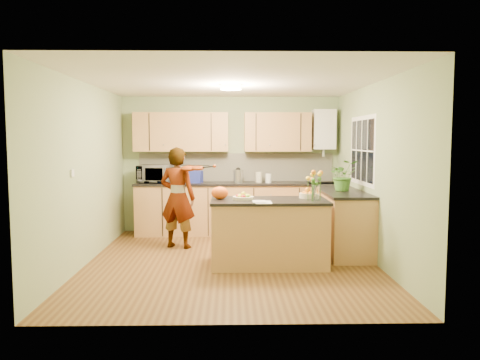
{
  "coord_description": "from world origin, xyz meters",
  "views": [
    {
      "loc": [
        -0.0,
        -6.47,
        1.72
      ],
      "look_at": [
        0.14,
        0.5,
        1.11
      ],
      "focal_mm": 35.0,
      "sensor_mm": 36.0,
      "label": 1
    }
  ],
  "objects": [
    {
      "name": "microwave",
      "position": [
        -1.37,
        1.95,
        1.1
      ],
      "size": [
        0.65,
        0.51,
        0.32
      ],
      "primitive_type": "imported",
      "rotation": [
        0.0,
        0.0,
        -0.24
      ],
      "color": "white",
      "rests_on": "back_counter"
    },
    {
      "name": "ceiling",
      "position": [
        0.0,
        0.0,
        2.5
      ],
      "size": [
        4.0,
        4.5,
        0.02
      ],
      "primitive_type": "cube",
      "color": "white",
      "rests_on": "wall_back"
    },
    {
      "name": "potted_plant",
      "position": [
        1.7,
        0.54,
        1.17
      ],
      "size": [
        0.43,
        0.38,
        0.47
      ],
      "primitive_type": "imported",
      "rotation": [
        0.0,
        0.0,
        0.02
      ],
      "color": "#3E7727",
      "rests_on": "right_counter"
    },
    {
      "name": "papers",
      "position": [
        0.42,
        -0.48,
        0.91
      ],
      "size": [
        0.21,
        0.29,
        0.01
      ],
      "primitive_type": "cube",
      "color": "silver",
      "rests_on": "peninsula_island"
    },
    {
      "name": "light_switch",
      "position": [
        -1.99,
        -0.6,
        1.3
      ],
      "size": [
        0.02,
        0.09,
        0.09
      ],
      "primitive_type": "cube",
      "color": "white",
      "rests_on": "wall_left"
    },
    {
      "name": "splashback",
      "position": [
        0.1,
        2.23,
        1.2
      ],
      "size": [
        3.6,
        0.02,
        0.52
      ],
      "primitive_type": "cube",
      "color": "beige",
      "rests_on": "back_counter"
    },
    {
      "name": "kettle",
      "position": [
        0.13,
        1.93,
        1.07
      ],
      "size": [
        0.17,
        0.17,
        0.32
      ],
      "rotation": [
        0.0,
        0.0,
        -0.26
      ],
      "color": "#B4B4B9",
      "rests_on": "back_counter"
    },
    {
      "name": "boiler",
      "position": [
        1.7,
        2.09,
        1.9
      ],
      "size": [
        0.4,
        0.3,
        0.86
      ],
      "color": "white",
      "rests_on": "wall_back"
    },
    {
      "name": "peninsula_island",
      "position": [
        0.52,
        -0.18,
        0.45
      ],
      "size": [
        1.58,
        0.81,
        0.91
      ],
      "color": "#AC7E44",
      "rests_on": "floor"
    },
    {
      "name": "floor",
      "position": [
        0.0,
        0.0,
        0.0
      ],
      "size": [
        4.5,
        4.5,
        0.0
      ],
      "primitive_type": "plane",
      "color": "#563418",
      "rests_on": "ground"
    },
    {
      "name": "orange_bag",
      "position": [
        -0.15,
        -0.13,
        0.99
      ],
      "size": [
        0.27,
        0.24,
        0.17
      ],
      "primitive_type": "ellipsoid",
      "rotation": [
        0.0,
        0.0,
        0.23
      ],
      "color": "#F35A14",
      "rests_on": "peninsula_island"
    },
    {
      "name": "right_counter",
      "position": [
        1.7,
        0.85,
        0.47
      ],
      "size": [
        0.62,
        2.24,
        0.94
      ],
      "color": "#AC7E44",
      "rests_on": "floor"
    },
    {
      "name": "violinist",
      "position": [
        -0.84,
        0.89,
        0.8
      ],
      "size": [
        0.68,
        0.55,
        1.6
      ],
      "primitive_type": "imported",
      "rotation": [
        0.0,
        0.0,
        2.81
      ],
      "color": "#DEA488",
      "rests_on": "floor"
    },
    {
      "name": "window_right",
      "position": [
        1.99,
        0.6,
        1.55
      ],
      "size": [
        0.01,
        1.3,
        1.05
      ],
      "color": "white",
      "rests_on": "wall_right"
    },
    {
      "name": "wall_front",
      "position": [
        0.0,
        -2.25,
        1.25
      ],
      "size": [
        4.0,
        0.02,
        2.5
      ],
      "primitive_type": "cube",
      "color": "#95AA7A",
      "rests_on": "floor"
    },
    {
      "name": "jar_cream",
      "position": [
        0.51,
        2.0,
        1.03
      ],
      "size": [
        0.13,
        0.13,
        0.19
      ],
      "primitive_type": "cylinder",
      "rotation": [
        0.0,
        0.0,
        0.13
      ],
      "color": "beige",
      "rests_on": "back_counter"
    },
    {
      "name": "ceiling_lamp",
      "position": [
        0.0,
        0.3,
        2.46
      ],
      "size": [
        0.3,
        0.3,
        0.07
      ],
      "color": "#FFEABF",
      "rests_on": "ceiling"
    },
    {
      "name": "blue_box",
      "position": [
        -0.65,
        1.97,
        1.05
      ],
      "size": [
        0.3,
        0.25,
        0.21
      ],
      "primitive_type": "cube",
      "rotation": [
        0.0,
        0.0,
        -0.23
      ],
      "color": "navy",
      "rests_on": "back_counter"
    },
    {
      "name": "wall_back",
      "position": [
        0.0,
        2.25,
        1.25
      ],
      "size": [
        4.0,
        0.02,
        2.5
      ],
      "primitive_type": "cube",
      "color": "#95AA7A",
      "rests_on": "floor"
    },
    {
      "name": "jar_white",
      "position": [
        0.68,
        1.91,
        1.02
      ],
      "size": [
        0.12,
        0.12,
        0.16
      ],
      "primitive_type": "cylinder",
      "rotation": [
        0.0,
        0.0,
        0.21
      ],
      "color": "white",
      "rests_on": "back_counter"
    },
    {
      "name": "wall_left",
      "position": [
        -2.0,
        0.0,
        1.25
      ],
      "size": [
        0.02,
        4.5,
        2.5
      ],
      "primitive_type": "cube",
      "color": "#95AA7A",
      "rests_on": "floor"
    },
    {
      "name": "flower_vase",
      "position": [
        1.12,
        -0.36,
        1.21
      ],
      "size": [
        0.25,
        0.25,
        0.46
      ],
      "rotation": [
        0.0,
        0.0,
        -0.01
      ],
      "color": "silver",
      "rests_on": "peninsula_island"
    },
    {
      "name": "violin",
      "position": [
        -0.64,
        0.67,
        1.28
      ],
      "size": [
        0.71,
        0.62,
        0.18
      ],
      "primitive_type": null,
      "rotation": [
        0.17,
        0.0,
        -0.61
      ],
      "color": "#501905",
      "rests_on": "violinist"
    },
    {
      "name": "upper_cabinets",
      "position": [
        -0.18,
        2.08,
        1.85
      ],
      "size": [
        3.2,
        0.34,
        0.7
      ],
      "color": "#AC7E44",
      "rests_on": "wall_back"
    },
    {
      "name": "fruit_dish",
      "position": [
        0.17,
        -0.18,
        0.95
      ],
      "size": [
        0.28,
        0.28,
        0.1
      ],
      "color": "beige",
      "rests_on": "peninsula_island"
    },
    {
      "name": "back_counter",
      "position": [
        0.1,
        1.95,
        0.47
      ],
      "size": [
        3.64,
        0.62,
        0.94
      ],
      "color": "#AC7E44",
      "rests_on": "floor"
    },
    {
      "name": "orange_bowl",
      "position": [
        1.07,
        -0.03,
        0.96
      ],
      "size": [
        0.23,
        0.23,
        0.14
      ],
      "color": "beige",
      "rests_on": "peninsula_island"
    },
    {
      "name": "wall_right",
      "position": [
        2.0,
        0.0,
        1.25
      ],
      "size": [
        0.02,
        4.5,
        2.5
      ],
      "primitive_type": "cube",
      "color": "#95AA7A",
      "rests_on": "floor"
    }
  ]
}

